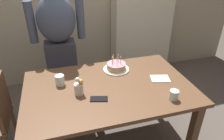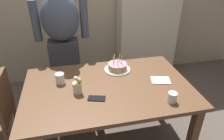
# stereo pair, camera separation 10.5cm
# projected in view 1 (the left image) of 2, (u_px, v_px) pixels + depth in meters

# --- Properties ---
(dining_table) EXTENTS (1.50, 0.96, 0.74)m
(dining_table) POSITION_uv_depth(u_px,v_px,m) (109.00, 95.00, 1.92)
(dining_table) COLOR brown
(dining_table) RESTS_ON ground_plane
(birthday_cake) EXTENTS (0.27, 0.27, 0.16)m
(birthday_cake) POSITION_uv_depth(u_px,v_px,m) (116.00, 67.00, 2.12)
(birthday_cake) COLOR white
(birthday_cake) RESTS_ON dining_table
(water_glass_near) EXTENTS (0.08, 0.08, 0.10)m
(water_glass_near) POSITION_uv_depth(u_px,v_px,m) (60.00, 80.00, 1.87)
(water_glass_near) COLOR silver
(water_glass_near) RESTS_ON dining_table
(water_glass_far) EXTENTS (0.07, 0.07, 0.09)m
(water_glass_far) POSITION_uv_depth(u_px,v_px,m) (174.00, 95.00, 1.69)
(water_glass_far) COLOR silver
(water_glass_far) RESTS_ON dining_table
(cell_phone) EXTENTS (0.16, 0.11, 0.01)m
(cell_phone) POSITION_uv_depth(u_px,v_px,m) (99.00, 99.00, 1.70)
(cell_phone) COLOR black
(cell_phone) RESTS_ON dining_table
(napkin_stack) EXTENTS (0.20, 0.17, 0.01)m
(napkin_stack) POSITION_uv_depth(u_px,v_px,m) (160.00, 79.00, 1.98)
(napkin_stack) COLOR white
(napkin_stack) RESTS_ON dining_table
(flower_vase) EXTENTS (0.08, 0.08, 0.17)m
(flower_vase) POSITION_uv_depth(u_px,v_px,m) (79.00, 87.00, 1.74)
(flower_vase) COLOR silver
(flower_vase) RESTS_ON dining_table
(person_man_bearded) EXTENTS (0.61, 0.27, 1.66)m
(person_man_bearded) POSITION_uv_depth(u_px,v_px,m) (60.00, 46.00, 2.34)
(person_man_bearded) COLOR #33333D
(person_man_bearded) RESTS_ON ground_plane
(shelf_cabinet) EXTENTS (0.88, 0.30, 1.57)m
(shelf_cabinet) POSITION_uv_depth(u_px,v_px,m) (141.00, 36.00, 3.24)
(shelf_cabinet) COLOR beige
(shelf_cabinet) RESTS_ON ground_plane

